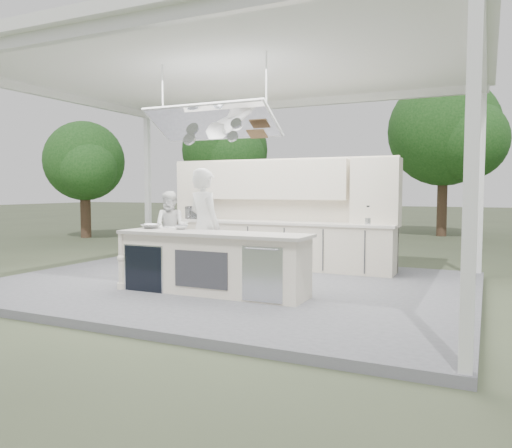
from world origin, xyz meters
The scene contains 12 objects.
ground centered at (0.00, 0.00, 0.00)m, with size 90.00×90.00×0.00m, color #4B553A.
stage_deck centered at (0.00, 0.00, 0.06)m, with size 8.00×6.00×0.12m, color slate.
tent centered at (0.00, -0.01, 3.71)m, with size 8.20×6.20×3.86m.
demo_island centered at (0.18, -0.91, 0.60)m, with size 3.10×0.79×0.95m.
back_counter centered at (0.00, 1.90, 0.60)m, with size 5.08×0.72×0.95m.
back_wall_unit centered at (0.44, 2.11, 1.57)m, with size 5.05×0.48×2.25m.
tree_cluster centered at (-0.16, 9.77, 3.29)m, with size 19.55×9.40×5.85m.
head_chef centered at (-0.26, -0.37, 1.10)m, with size 0.71×0.47×1.96m, color white.
sous_chef centered at (-2.11, 1.34, 0.90)m, with size 0.76×0.59×1.57m, color white.
toaster_oven centered at (-1.81, 1.95, 1.21)m, with size 0.50×0.34×0.28m, color silver.
bowl_large centered at (-1.10, -0.72, 1.11)m, with size 0.31×0.31×0.08m, color #AFB2B6.
bowl_small centered at (-0.54, -0.65, 1.10)m, with size 0.22×0.22×0.07m, color silver.
Camera 1 is at (4.04, -7.55, 1.73)m, focal length 35.00 mm.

